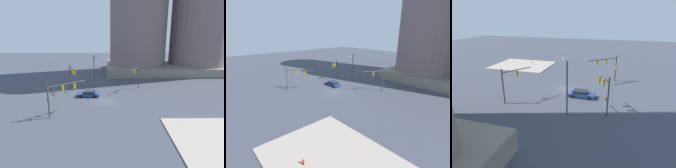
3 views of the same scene
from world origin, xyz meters
TOP-DOWN VIEW (x-y plane):
  - ground_plane at (0.00, 0.00)m, footprint 160.60×160.60m
  - traffic_signal_near_corner at (-7.21, -6.12)m, footprint 5.62×4.50m
  - traffic_signal_opposite_side at (-7.60, 7.39)m, footprint 2.47×4.23m
  - traffic_signal_cross_street at (7.11, 7.83)m, footprint 2.87×4.51m
  - streetlamp_curved_arm at (-2.62, 9.26)m, footprint 1.53×2.61m
  - sedan_car_approaching at (-3.48, 2.88)m, footprint 4.55×1.99m

SIDE VIEW (x-z plane):
  - ground_plane at x=0.00m, z-range 0.00..0.00m
  - sedan_car_approaching at x=-3.48m, z-range -0.03..1.18m
  - traffic_signal_cross_street at x=7.11m, z-range 0.92..6.58m
  - traffic_signal_opposite_side at x=-7.60m, z-range 0.94..6.61m
  - traffic_signal_near_corner at x=-7.21m, z-range 1.03..6.63m
  - streetlamp_curved_arm at x=-2.62m, z-range 0.69..8.42m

